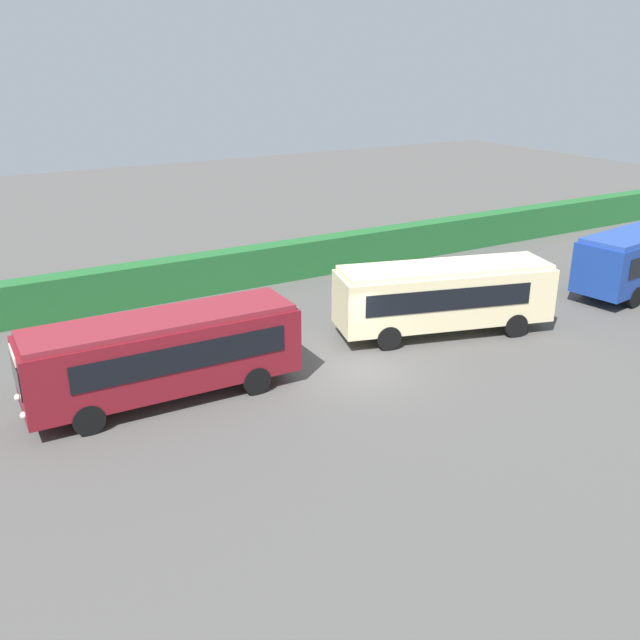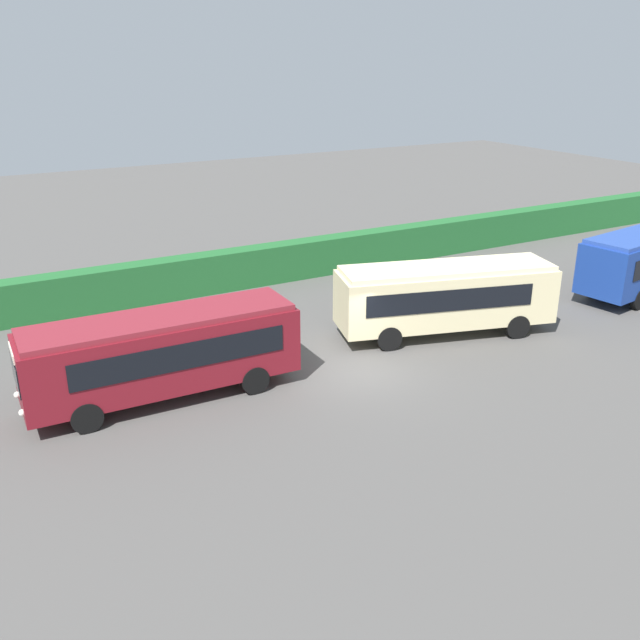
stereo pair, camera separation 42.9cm
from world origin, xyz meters
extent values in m
plane|color=#514F4C|center=(0.00, 0.00, 0.00)|extent=(107.58, 107.58, 0.00)
cube|color=maroon|center=(-6.92, 1.49, 1.66)|extent=(9.10, 2.61, 2.23)
cube|color=maroon|center=(-6.92, 1.49, 2.88)|extent=(8.83, 2.41, 0.20)
cube|color=black|center=(-6.65, 0.26, 1.93)|extent=(7.06, 0.19, 0.89)
cube|color=black|center=(-6.59, 2.71, 1.93)|extent=(7.06, 0.19, 0.89)
cube|color=black|center=(-11.46, 1.59, 1.93)|extent=(0.08, 1.98, 0.94)
cube|color=silver|center=(-11.46, 1.59, 2.60)|extent=(0.07, 1.33, 0.28)
cylinder|color=black|center=(-9.75, 0.44, 0.50)|extent=(1.01, 0.30, 1.00)
cylinder|color=black|center=(-9.70, 2.66, 0.50)|extent=(1.01, 0.30, 1.00)
cylinder|color=black|center=(-4.14, 0.32, 0.50)|extent=(1.01, 0.30, 1.00)
cylinder|color=black|center=(-4.09, 2.54, 0.50)|extent=(1.01, 0.30, 1.00)
sphere|color=silver|center=(-11.49, 0.92, 0.90)|extent=(0.22, 0.22, 0.22)
sphere|color=silver|center=(-11.46, 2.25, 0.90)|extent=(0.22, 0.22, 0.22)
cube|color=beige|center=(4.99, 1.46, 1.65)|extent=(9.25, 4.82, 2.20)
cube|color=#F8E8B2|center=(4.99, 1.46, 2.85)|extent=(8.94, 4.56, 0.20)
cube|color=black|center=(5.04, 2.74, 1.92)|extent=(6.70, 1.96, 0.88)
cube|color=black|center=(4.36, 0.35, 1.92)|extent=(6.70, 1.96, 0.88)
cube|color=black|center=(9.29, 0.23, 1.92)|extent=(0.59, 1.94, 0.93)
cube|color=silver|center=(9.29, 0.23, 2.57)|extent=(0.41, 1.31, 0.28)
cylinder|color=black|center=(7.95, 1.78, 0.50)|extent=(1.04, 0.55, 1.00)
cylinder|color=black|center=(7.33, -0.38, 0.50)|extent=(1.04, 0.55, 1.00)
cylinder|color=black|center=(2.64, 3.31, 0.50)|extent=(1.04, 0.55, 1.00)
cylinder|color=black|center=(2.02, 1.14, 0.50)|extent=(1.04, 0.55, 1.00)
sphere|color=silver|center=(9.49, 0.87, 0.90)|extent=(0.22, 0.22, 0.22)
sphere|color=silver|center=(9.12, -0.42, 0.90)|extent=(0.22, 0.22, 0.22)
cube|color=black|center=(16.72, 2.16, 2.00)|extent=(6.88, 1.06, 0.93)
cylinder|color=black|center=(14.30, 1.69, 0.50)|extent=(1.03, 0.42, 1.00)
cylinder|color=black|center=(14.63, -0.55, 0.50)|extent=(1.03, 0.42, 1.00)
cube|color=#21612C|center=(0.00, 11.43, 0.96)|extent=(65.79, 1.12, 1.92)
camera|label=1|loc=(-13.15, -19.41, 10.99)|focal=39.18mm
camera|label=2|loc=(-12.77, -19.62, 10.99)|focal=39.18mm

